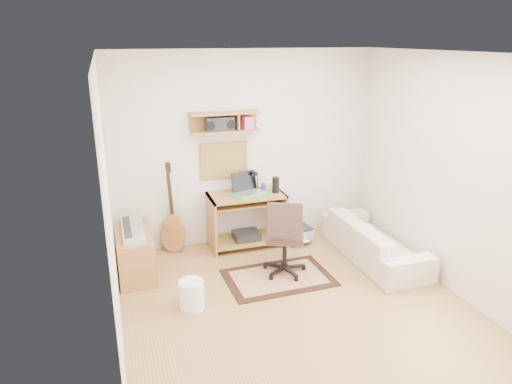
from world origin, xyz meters
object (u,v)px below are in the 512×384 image
object	(u,v)px
task_chair	(285,236)
printer	(292,234)
sofa	(374,234)
desk	(246,220)
cabinet	(135,253)

from	to	relation	value
task_chair	printer	bearing A→B (deg)	85.62
task_chair	sofa	xyz separation A→B (m)	(1.24, 0.03, -0.15)
desk	cabinet	size ratio (longest dim) A/B	1.11
desk	sofa	distance (m)	1.69
task_chair	sofa	bearing A→B (deg)	24.55
desk	task_chair	distance (m)	0.93
printer	sofa	world-z (taller)	sofa
cabinet	sofa	world-z (taller)	sofa
printer	sofa	bearing A→B (deg)	-56.30
sofa	printer	bearing A→B (deg)	41.93
task_chair	cabinet	bearing A→B (deg)	-174.22
desk	printer	world-z (taller)	desk
cabinet	printer	xyz separation A→B (m)	(2.19, 0.36, -0.19)
task_chair	printer	size ratio (longest dim) A/B	2.00
printer	desk	bearing A→B (deg)	171.38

